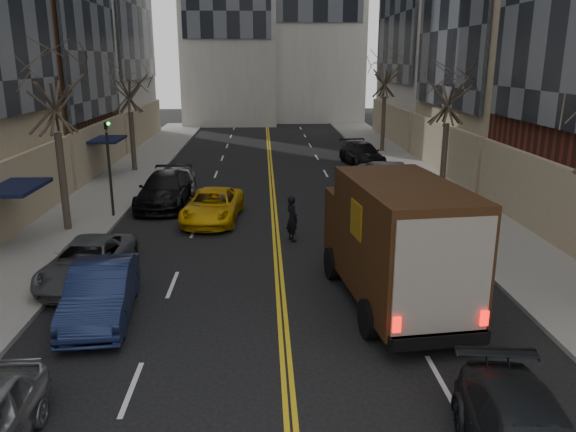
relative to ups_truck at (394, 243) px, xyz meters
name	(u,v)px	position (x,y,z in m)	size (l,w,h in m)	color
sidewalk_left	(107,192)	(-12.29, 14.83, -1.86)	(4.00, 66.00, 0.15)	slate
sidewalk_right	(433,189)	(5.71, 14.83, -1.86)	(4.00, 66.00, 0.15)	slate
tree_lf_mid	(51,72)	(-12.09, 7.83, 4.66)	(3.20, 3.20, 8.91)	#382D23
tree_lf_far	(128,76)	(-12.09, 20.83, 4.09)	(3.20, 3.20, 8.12)	#382D23
tree_rt_mid	(450,78)	(5.51, 12.83, 4.23)	(3.20, 3.20, 8.32)	#382D23
tree_rt_far	(386,63)	(5.51, 27.83, 4.80)	(3.20, 3.20, 9.11)	#382D23
traffic_signal	(109,158)	(-10.69, 9.83, 0.88)	(0.29, 0.26, 4.70)	black
ups_truck	(394,243)	(0.00, 0.00, 0.00)	(3.47, 7.27, 3.85)	black
taxi	(213,206)	(-6.08, 9.28, -1.24)	(2.31, 5.02, 1.39)	#D5A009
pedestrian	(292,219)	(-2.65, 6.22, -1.01)	(0.67, 0.44, 1.85)	black
parked_lf_b	(101,292)	(-8.39, -0.52, -1.16)	(1.63, 4.69, 1.54)	#131C3D
parked_lf_c	(88,262)	(-9.59, 2.28, -1.27)	(2.22, 4.82, 1.34)	#4E5055
parked_lf_d	(165,190)	(-8.68, 12.10, -1.12)	(2.28, 5.61, 1.63)	black
parked_lf_e	(180,178)	(-8.39, 15.18, -1.20)	(1.74, 4.33, 1.47)	#9CA0A4
parked_rt_a	(389,179)	(3.01, 14.23, -1.13)	(1.70, 4.87, 1.60)	#45464C
parked_rt_b	(386,177)	(3.01, 14.97, -1.19)	(2.48, 5.38, 1.49)	#B8BCC1
parked_rt_c	(362,154)	(3.01, 22.69, -1.17)	(2.16, 5.30, 1.54)	black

